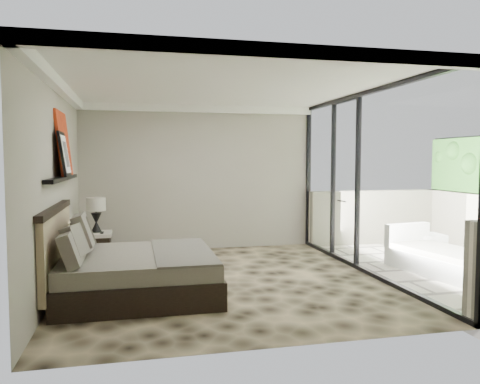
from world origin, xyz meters
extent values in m
plane|color=black|center=(0.00, 0.00, 0.00)|extent=(5.00, 5.00, 0.00)
cube|color=silver|center=(0.00, 0.00, 2.79)|extent=(4.50, 5.00, 0.02)
cube|color=gray|center=(0.00, 2.49, 1.40)|extent=(4.50, 0.02, 2.80)
cube|color=gray|center=(-2.24, 0.00, 1.40)|extent=(0.02, 5.00, 2.80)
cube|color=white|center=(2.25, 0.00, 1.40)|extent=(0.08, 5.00, 2.80)
cube|color=#BEB2A2|center=(3.75, 0.00, -0.06)|extent=(3.00, 5.00, 0.12)
cube|color=black|center=(-2.18, 0.10, 1.50)|extent=(0.12, 2.20, 0.05)
cube|color=black|center=(-1.19, -0.46, 0.17)|extent=(1.96, 1.87, 0.34)
cube|color=#645D54|center=(-1.19, -0.46, 0.44)|extent=(1.90, 1.81, 0.21)
cube|color=#4C4A42|center=(-0.63, -0.46, 0.55)|extent=(0.75, 1.85, 0.03)
cube|color=#9C8163|center=(-2.20, -0.46, 0.65)|extent=(0.08, 1.97, 0.93)
cube|color=black|center=(-1.91, 1.64, 0.28)|extent=(0.72, 0.72, 0.55)
cone|color=black|center=(-1.88, 1.67, 0.60)|extent=(0.18, 0.18, 0.17)
cone|color=black|center=(-1.88, 1.67, 0.77)|extent=(0.18, 0.18, 0.17)
cylinder|color=beige|center=(-1.88, 1.67, 1.00)|extent=(0.32, 0.32, 0.22)
cube|color=#9F360D|center=(-2.19, 0.38, 1.97)|extent=(0.13, 0.90, 0.90)
cube|color=black|center=(-2.14, 0.03, 1.82)|extent=(0.11, 0.50, 0.60)
cube|color=white|center=(3.81, 0.63, 0.22)|extent=(0.48, 0.48, 0.45)
cube|color=white|center=(3.39, -0.33, 0.15)|extent=(1.13, 1.83, 0.30)
cube|color=beige|center=(3.39, -0.33, 0.34)|extent=(1.07, 1.72, 0.09)
cube|color=white|center=(3.26, 0.46, 0.49)|extent=(0.87, 0.27, 0.38)
camera|label=1|loc=(-1.23, -6.56, 1.76)|focal=35.00mm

